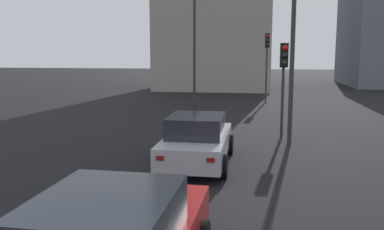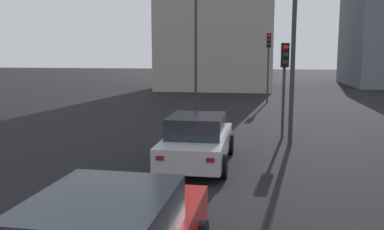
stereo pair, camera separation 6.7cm
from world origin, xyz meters
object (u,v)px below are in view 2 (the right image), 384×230
car_silver_lead (197,140)px  traffic_light_near_right (285,70)px  street_lamp_kerbside (294,16)px  street_lamp_far (196,20)px  traffic_light_near_left (269,53)px

car_silver_lead → traffic_light_near_right: (4.19, -2.69, 1.87)m
street_lamp_kerbside → street_lamp_far: size_ratio=0.86×
traffic_light_near_right → street_lamp_kerbside: 2.12m
traffic_light_near_left → street_lamp_kerbside: 12.43m
traffic_light_near_right → street_lamp_kerbside: bearing=5.3°
car_silver_lead → traffic_light_near_right: 5.32m
traffic_light_near_right → street_lamp_far: street_lamp_far is taller
traffic_light_near_right → car_silver_lead: bearing=-39.3°
car_silver_lead → street_lamp_far: size_ratio=0.48×
car_silver_lead → traffic_light_near_right: traffic_light_near_right is taller
traffic_light_near_right → traffic_light_near_left: bearing=174.9°
traffic_light_near_right → street_lamp_far: size_ratio=0.41×
street_lamp_kerbside → street_lamp_far: (9.20, 4.75, 0.61)m
car_silver_lead → traffic_light_near_left: 15.94m
traffic_light_near_right → street_lamp_kerbside: (-0.97, -0.21, 1.87)m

